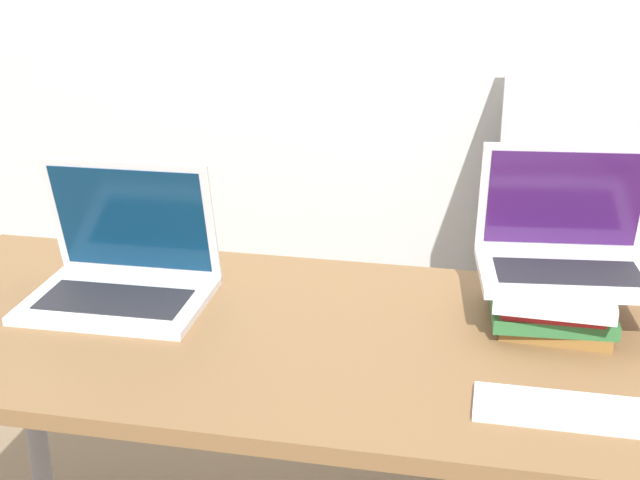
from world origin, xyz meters
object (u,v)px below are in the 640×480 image
object	(u,v)px
wireless_keyboard	(580,411)
mini_fridge	(578,271)
laptop_on_books	(566,248)
laptop_left	(122,272)
book_stack	(553,299)

from	to	relation	value
wireless_keyboard	mini_fridge	bearing A→B (deg)	85.43
laptop_on_books	mini_fridge	bearing A→B (deg)	82.10
laptop_on_books	mini_fridge	xyz separation A→B (m)	(0.10, 0.75, -0.35)
laptop_left	book_stack	world-z (taller)	laptop_left
wireless_keyboard	mini_fridge	xyz separation A→B (m)	(0.09, 1.09, -0.21)
mini_fridge	wireless_keyboard	bearing A→B (deg)	-94.57
laptop_on_books	mini_fridge	distance (m)	0.83
book_stack	laptop_on_books	size ratio (longest dim) A/B	0.81
laptop_left	book_stack	distance (m)	0.82
laptop_on_books	wireless_keyboard	size ratio (longest dim) A/B	1.05
laptop_left	laptop_on_books	xyz separation A→B (m)	(0.83, 0.08, 0.09)
mini_fridge	laptop_left	bearing A→B (deg)	-138.47
book_stack	laptop_on_books	xyz separation A→B (m)	(0.02, 0.03, 0.09)
laptop_left	laptop_on_books	distance (m)	0.84
wireless_keyboard	mini_fridge	world-z (taller)	mini_fridge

